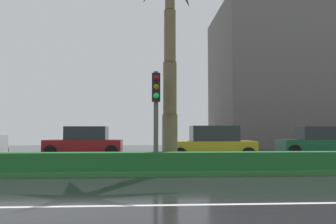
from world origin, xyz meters
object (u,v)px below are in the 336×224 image
traffic_signal_median_right (156,102)px  car_in_traffic_third (316,142)px  car_in_traffic_second (212,144)px  car_in_traffic_leading (85,142)px

traffic_signal_median_right → car_in_traffic_third: (9.76, 8.14, -1.63)m
car_in_traffic_second → car_in_traffic_third: bearing=-158.3°
traffic_signal_median_right → car_in_traffic_leading: traffic_signal_median_right is taller
car_in_traffic_third → traffic_signal_median_right: bearing=39.8°
car_in_traffic_leading → traffic_signal_median_right: bearing=115.3°
traffic_signal_median_right → car_in_traffic_leading: (-3.88, 8.22, -1.63)m
car_in_traffic_leading → car_in_traffic_second: 7.38m
traffic_signal_median_right → car_in_traffic_second: traffic_signal_median_right is taller
car_in_traffic_second → car_in_traffic_third: same height
traffic_signal_median_right → car_in_traffic_third: traffic_signal_median_right is taller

